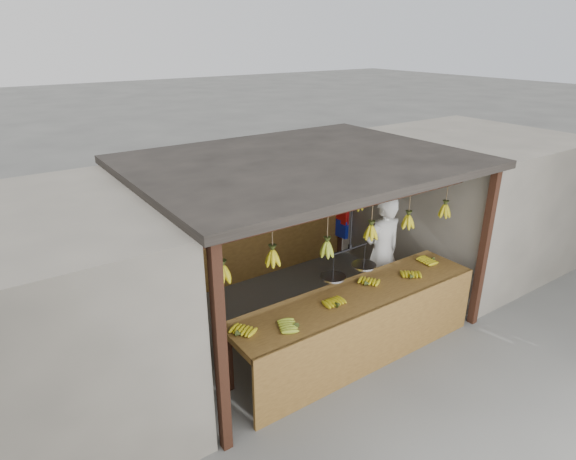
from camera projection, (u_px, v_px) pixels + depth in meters
ground at (300, 318)px, 7.07m from camera, size 80.00×80.00×0.00m
stall at (287, 184)px, 6.57m from camera, size 4.30×3.30×2.40m
neighbor_left at (5, 332)px, 4.74m from camera, size 3.00×3.00×2.30m
neighbor_right at (464, 200)px, 8.53m from camera, size 3.00×3.00×2.30m
counter at (363, 312)px, 5.90m from camera, size 3.53×0.79×0.96m
hanging_bananas at (300, 215)px, 6.46m from camera, size 3.63×2.21×0.39m
balance_scale at (349, 268)px, 5.84m from camera, size 0.81×0.32×0.82m
vendor at (382, 252)px, 7.13m from camera, size 0.67×0.47×1.75m
bag_bundles at (343, 205)px, 8.74m from camera, size 0.08×0.26×1.28m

